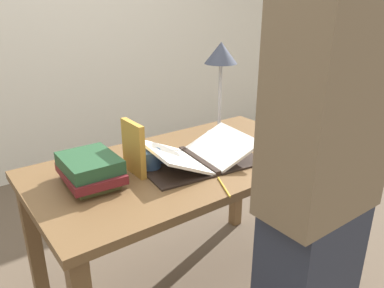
% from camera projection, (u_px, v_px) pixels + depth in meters
% --- Properties ---
extents(wall_back, '(8.00, 0.06, 2.60)m').
position_uv_depth(wall_back, '(44.00, 12.00, 2.82)').
color(wall_back, silver).
rests_on(wall_back, ground_plane).
extents(reading_desk, '(1.33, 0.71, 0.72)m').
position_uv_depth(reading_desk, '(185.00, 181.00, 1.69)').
color(reading_desk, brown).
rests_on(reading_desk, ground_plane).
extents(open_book, '(0.55, 0.38, 0.10)m').
position_uv_depth(open_book, '(199.00, 156.00, 1.63)').
color(open_book, black).
rests_on(open_book, reading_desk).
extents(book_stack_tall, '(0.21, 0.28, 0.11)m').
position_uv_depth(book_stack_tall, '(90.00, 170.00, 1.43)').
color(book_stack_tall, brown).
rests_on(book_stack_tall, reading_desk).
extents(book_standing_upright, '(0.02, 0.15, 0.22)m').
position_uv_depth(book_standing_upright, '(134.00, 148.00, 1.50)').
color(book_standing_upright, '#BC8933').
rests_on(book_standing_upright, reading_desk).
extents(reading_lamp, '(0.16, 0.16, 0.48)m').
position_uv_depth(reading_lamp, '(221.00, 62.00, 1.82)').
color(reading_lamp, '#ADADB2').
rests_on(reading_lamp, reading_desk).
extents(coffee_mug, '(0.12, 0.09, 0.08)m').
position_uv_depth(coffee_mug, '(150.00, 159.00, 1.56)').
color(coffee_mug, '#335184').
rests_on(coffee_mug, reading_desk).
extents(pencil, '(0.07, 0.15, 0.01)m').
position_uv_depth(pencil, '(224.00, 187.00, 1.42)').
color(pencil, gold).
rests_on(pencil, reading_desk).
extents(person_reader, '(0.36, 0.23, 1.68)m').
position_uv_depth(person_reader, '(317.00, 197.00, 1.10)').
color(person_reader, '#2D3342').
rests_on(person_reader, ground_plane).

